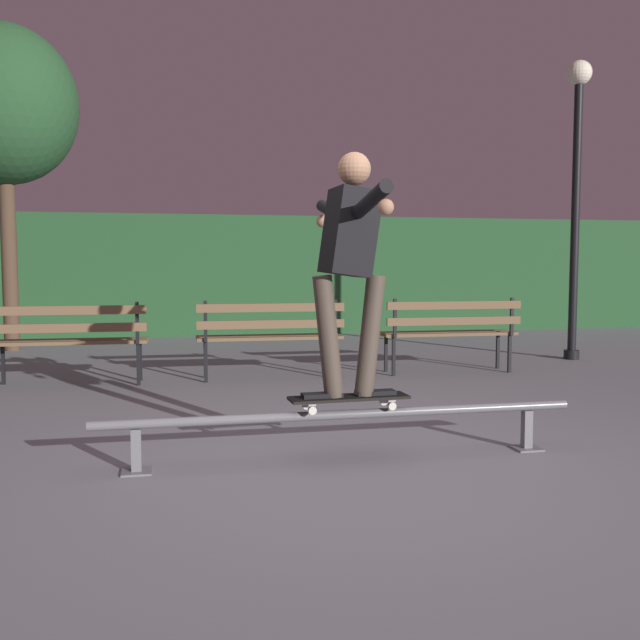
{
  "coord_description": "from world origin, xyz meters",
  "views": [
    {
      "loc": [
        -1.09,
        -4.18,
        1.27
      ],
      "look_at": [
        0.02,
        0.99,
        0.85
      ],
      "focal_mm": 39.67,
      "sensor_mm": 36.0,
      "label": 1
    }
  ],
  "objects": [
    {
      "name": "skateboard",
      "position": [
        0.04,
        0.19,
        0.4
      ],
      "size": [
        0.79,
        0.24,
        0.09
      ],
      "color": "black",
      "rests_on": "grind_rail"
    },
    {
      "name": "tree_far_left",
      "position": [
        -3.35,
        6.87,
        3.52
      ],
      "size": [
        2.06,
        2.06,
        4.68
      ],
      "color": "#4C3828",
      "rests_on": "ground"
    },
    {
      "name": "skateboarder",
      "position": [
        0.04,
        0.19,
        1.34
      ],
      "size": [
        0.62,
        1.41,
        1.56
      ],
      "color": "black",
      "rests_on": "skateboard"
    },
    {
      "name": "park_bench_right_center",
      "position": [
        2.11,
        3.48,
        0.54
      ],
      "size": [
        1.61,
        0.46,
        0.88
      ],
      "color": "black",
      "rests_on": "ground"
    },
    {
      "name": "hedge_backdrop",
      "position": [
        0.0,
        8.92,
        1.07
      ],
      "size": [
        24.0,
        1.2,
        2.13
      ],
      "primitive_type": "cube",
      "color": "#234C28",
      "rests_on": "ground"
    },
    {
      "name": "ground_plane",
      "position": [
        0.0,
        0.0,
        0.0
      ],
      "size": [
        90.0,
        90.0,
        0.0
      ],
      "primitive_type": "plane",
      "color": "slate"
    },
    {
      "name": "grind_rail",
      "position": [
        -0.0,
        0.19,
        0.26
      ],
      "size": [
        3.17,
        0.18,
        0.33
      ],
      "color": "slate",
      "rests_on": "ground"
    },
    {
      "name": "lamp_post_right",
      "position": [
        4.17,
        4.28,
        2.48
      ],
      "size": [
        0.32,
        0.32,
        3.9
      ],
      "color": "black",
      "rests_on": "ground"
    },
    {
      "name": "park_bench_left_center",
      "position": [
        -0.0,
        3.48,
        0.54
      ],
      "size": [
        1.61,
        0.46,
        0.88
      ],
      "color": "black",
      "rests_on": "ground"
    },
    {
      "name": "park_bench_leftmost",
      "position": [
        -2.11,
        3.48,
        0.54
      ],
      "size": [
        1.61,
        0.46,
        0.88
      ],
      "color": "black",
      "rests_on": "ground"
    }
  ]
}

